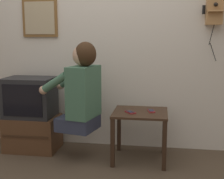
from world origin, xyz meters
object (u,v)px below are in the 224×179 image
at_px(person, 81,89).
at_px(cell_phone_held, 130,112).
at_px(cell_phone_spare, 151,111).
at_px(television, 30,97).
at_px(wall_phone_antique, 214,7).
at_px(framed_picture, 40,18).

bearing_deg(person, cell_phone_held, -75.47).
bearing_deg(cell_phone_held, person, 143.11).
relative_size(person, cell_phone_spare, 6.70).
bearing_deg(television, wall_phone_antique, 6.68).
height_order(cell_phone_held, cell_phone_spare, same).
bearing_deg(person, television, 86.69).
height_order(person, cell_phone_held, person).
relative_size(television, wall_phone_antique, 0.70).
bearing_deg(cell_phone_held, television, 132.89).
height_order(wall_phone_antique, cell_phone_spare, wall_phone_antique).
relative_size(wall_phone_antique, cell_phone_spare, 5.66).
bearing_deg(cell_phone_spare, cell_phone_held, -169.11).
distance_m(television, wall_phone_antique, 2.18).
distance_m(person, cell_phone_spare, 0.74).
bearing_deg(framed_picture, person, -37.83).
xyz_separation_m(wall_phone_antique, cell_phone_held, (-0.82, -0.40, -1.04)).
xyz_separation_m(person, wall_phone_antique, (1.31, 0.42, 0.82)).
height_order(wall_phone_antique, framed_picture, wall_phone_antique).
xyz_separation_m(television, wall_phone_antique, (1.95, 0.23, 0.96)).
xyz_separation_m(person, cell_phone_held, (0.50, 0.01, -0.22)).
xyz_separation_m(television, framed_picture, (0.04, 0.27, 0.87)).
bearing_deg(cell_phone_spare, person, 175.56).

